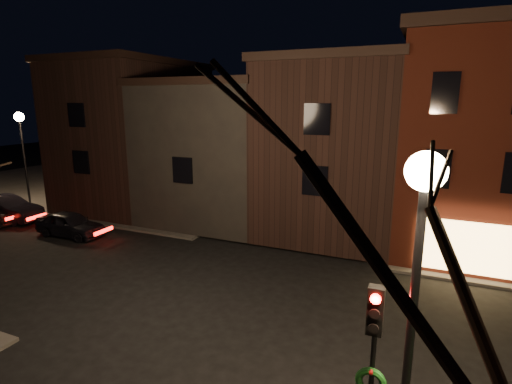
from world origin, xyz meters
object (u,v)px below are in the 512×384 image
Objects in this scene: street_lamp_near at (419,244)px; traffic_signal at (373,354)px; street_lamp_far at (21,134)px; parked_car_b at (5,209)px; parked_car_a at (70,224)px.

traffic_signal is (-0.60, 0.49, -2.37)m from street_lamp_near.
street_lamp_far reaches higher than parked_car_b.
street_lamp_near reaches higher than traffic_signal.
street_lamp_near reaches higher than parked_car_b.
traffic_signal is at bearing -117.47° from parked_car_b.
traffic_signal is (24.60, -11.71, -2.37)m from street_lamp_far.
street_lamp_near and street_lamp_far have the same top height.
traffic_signal is 0.85× the size of parked_car_b.
street_lamp_far is 5.36m from parked_car_b.
street_lamp_far is 1.61× the size of parked_car_a.
parked_car_b reaches higher than parked_car_a.
street_lamp_far is (-25.20, 12.20, 0.00)m from street_lamp_near.
street_lamp_far reaches higher than traffic_signal.
street_lamp_far is 1.36× the size of parked_car_b.
parked_car_a is 0.84× the size of parked_car_b.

